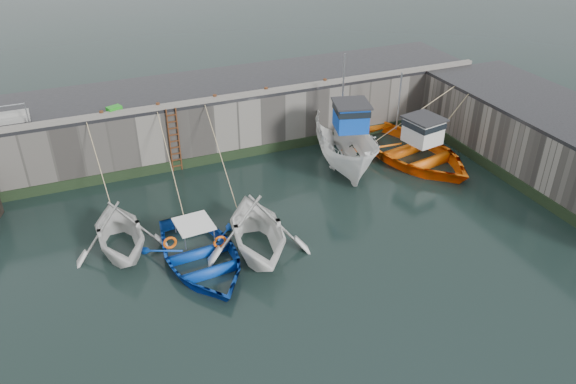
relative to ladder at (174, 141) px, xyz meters
name	(u,v)px	position (x,y,z in m)	size (l,w,h in m)	color
ground	(296,281)	(2.00, -9.91, -1.59)	(120.00, 120.00, 0.00)	black
quay_back	(201,116)	(2.00, 2.59, -0.09)	(30.00, 5.00, 3.00)	slate
quay_right	(561,147)	(16.50, -7.41, -0.09)	(5.00, 15.00, 3.00)	slate
road_back	(199,87)	(2.00, 2.59, 1.49)	(30.00, 5.00, 0.16)	black
road_right	(569,115)	(16.50, -7.41, 1.49)	(5.00, 15.00, 0.16)	black
kerb_back	(211,100)	(2.00, 0.24, 1.67)	(30.00, 0.30, 0.20)	slate
algae_back	(217,158)	(2.00, 0.05, -1.34)	(30.00, 0.08, 0.50)	black
algae_right	(512,181)	(13.96, -7.41, -1.34)	(0.08, 15.00, 0.50)	black
ladder	(174,141)	(0.00, 0.00, 0.00)	(0.51, 0.08, 3.20)	#3F1E0F
boat_near_white	(122,250)	(-3.47, -5.56, -1.59)	(3.79, 4.39, 2.31)	silver
boat_near_white_rope	(108,199)	(-3.47, -1.49, -1.59)	(0.04, 4.08, 3.10)	tan
boat_near_blue	(201,263)	(-0.85, -7.54, -1.59)	(4.04, 5.66, 1.17)	#0B3BA8
boat_near_blue_rope	(172,198)	(-0.85, -2.48, -1.59)	(0.04, 5.75, 3.10)	tan
boat_near_blacktrim	(258,251)	(1.36, -7.64, -1.59)	(4.27, 4.94, 2.60)	silver
boat_near_blacktrim_rope	(220,189)	(1.36, -2.53, -1.59)	(0.04, 5.84, 3.10)	tan
boat_far_white	(346,146)	(7.76, -2.68, -0.51)	(4.15, 7.10, 5.58)	white
boat_far_orange	(412,150)	(11.15, -3.33, -1.10)	(6.50, 8.16, 4.51)	orange
fish_crate	(114,110)	(-2.42, 0.54, 1.73)	(0.63, 0.39, 0.33)	#1C8F1A
railing	(10,117)	(-6.75, 1.33, 1.77)	(1.60, 1.05, 1.00)	#A5A8AD
bollard_a	(102,114)	(-3.00, 0.34, 1.71)	(0.18, 0.18, 0.28)	#3F1E0F
bollard_b	(158,106)	(-0.50, 0.34, 1.71)	(0.18, 0.18, 0.28)	#3F1E0F
bollard_c	(215,97)	(2.20, 0.34, 1.71)	(0.18, 0.18, 0.28)	#3F1E0F
bollard_d	(266,90)	(4.80, 0.34, 1.71)	(0.18, 0.18, 0.28)	#3F1E0F
bollard_e	(325,82)	(8.00, 0.34, 1.71)	(0.18, 0.18, 0.28)	#3F1E0F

